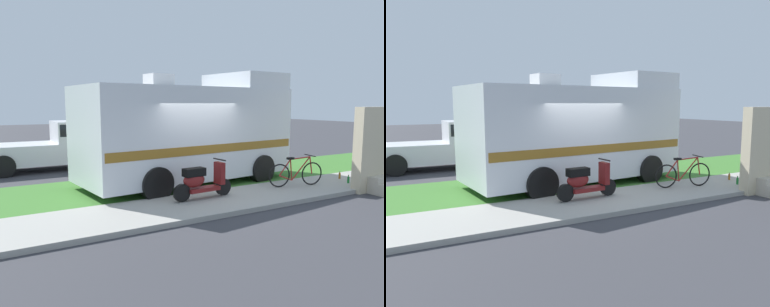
# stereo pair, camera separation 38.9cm
# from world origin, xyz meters

# --- Properties ---
(ground_plane) EXTENTS (80.00, 80.00, 0.00)m
(ground_plane) POSITION_xyz_m (0.00, 0.00, 0.00)
(ground_plane) COLOR #38383D
(sidewalk) EXTENTS (24.00, 2.00, 0.12)m
(sidewalk) POSITION_xyz_m (0.00, -1.20, 0.06)
(sidewalk) COLOR #9E9B93
(sidewalk) RESTS_ON ground
(grass_strip) EXTENTS (24.00, 3.40, 0.08)m
(grass_strip) POSITION_xyz_m (0.00, 1.50, 0.04)
(grass_strip) COLOR #3D752D
(grass_strip) RESTS_ON ground
(motorhome_rv) EXTENTS (6.74, 3.15, 3.46)m
(motorhome_rv) POSITION_xyz_m (0.42, 1.24, 1.65)
(motorhome_rv) COLOR silver
(motorhome_rv) RESTS_ON ground
(scooter) EXTENTS (1.70, 0.50, 0.97)m
(scooter) POSITION_xyz_m (-0.49, -0.89, 0.58)
(scooter) COLOR black
(scooter) RESTS_ON ground
(bicycle) EXTENTS (1.71, 0.57, 0.89)m
(bicycle) POSITION_xyz_m (2.64, -1.02, 0.50)
(bicycle) COLOR black
(bicycle) RESTS_ON ground
(pickup_truck_near) EXTENTS (5.35, 2.13, 1.82)m
(pickup_truck_near) POSITION_xyz_m (-2.35, 6.20, 0.97)
(pickup_truck_near) COLOR silver
(pickup_truck_near) RESTS_ON ground
(pickup_truck_far) EXTENTS (5.50, 2.22, 1.88)m
(pickup_truck_far) POSITION_xyz_m (1.22, 8.97, 1.00)
(pickup_truck_far) COLOR #B7B29E
(pickup_truck_far) RESTS_ON ground
(porch_steps) EXTENTS (2.00, 1.26, 2.40)m
(porch_steps) POSITION_xyz_m (4.76, -2.29, 0.97)
(porch_steps) COLOR #BCB29E
(porch_steps) RESTS_ON ground
(bottle_green) EXTENTS (0.06, 0.06, 0.22)m
(bottle_green) POSITION_xyz_m (4.66, -0.94, 0.22)
(bottle_green) COLOR brown
(bottle_green) RESTS_ON ground
(bottle_spare) EXTENTS (0.07, 0.07, 0.25)m
(bottle_spare) POSITION_xyz_m (4.32, -1.52, 0.23)
(bottle_spare) COLOR #19722D
(bottle_spare) RESTS_ON ground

